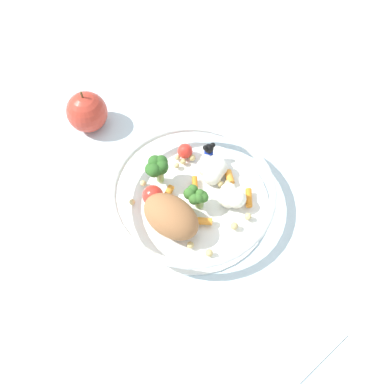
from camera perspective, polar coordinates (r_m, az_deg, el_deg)
name	(u,v)px	position (r m, az deg, el deg)	size (l,w,h in m)	color
ground_plane	(193,203)	(0.69, 0.10, -1.55)	(2.40, 2.40, 0.00)	silver
food_container	(191,192)	(0.66, -0.16, -0.01)	(0.26, 0.26, 0.06)	white
loose_apple	(87,112)	(0.78, -14.05, 10.49)	(0.07, 0.07, 0.08)	#BC3828
folded_napkin	(281,335)	(0.62, 11.92, -18.41)	(0.14, 0.12, 0.01)	white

